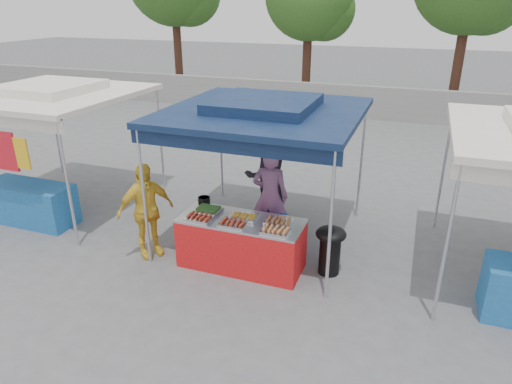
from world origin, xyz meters
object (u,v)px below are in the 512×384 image
(vendor_table, at_px, (241,243))
(cooking_pot, at_px, (204,200))
(customer_person, at_px, (146,211))
(wok_burner, at_px, (330,246))
(helper_man, at_px, (266,176))
(vendor_woman, at_px, (270,196))

(vendor_table, xyz_separation_m, cooking_pot, (-0.82, 0.35, 0.49))
(customer_person, bearing_deg, wok_burner, -45.26)
(customer_person, bearing_deg, helper_man, 1.51)
(cooking_pot, distance_m, vendor_woman, 1.16)
(vendor_table, distance_m, cooking_pot, 1.02)
(wok_burner, xyz_separation_m, helper_man, (-1.62, 1.60, 0.42))
(vendor_woman, bearing_deg, wok_burner, 145.80)
(vendor_table, height_order, vendor_woman, vendor_woman)
(wok_burner, relative_size, helper_man, 0.45)
(vendor_table, distance_m, vendor_woman, 1.09)
(cooking_pot, relative_size, wok_burner, 0.25)
(vendor_woman, height_order, customer_person, vendor_woman)
(vendor_woman, xyz_separation_m, customer_person, (-1.80, -1.18, -0.05))
(wok_burner, xyz_separation_m, vendor_woman, (-1.24, 0.68, 0.40))
(vendor_table, height_order, cooking_pot, cooking_pot)
(helper_man, bearing_deg, customer_person, 21.42)
(wok_burner, bearing_deg, cooking_pot, 170.52)
(cooking_pot, relative_size, vendor_woman, 0.12)
(cooking_pot, bearing_deg, vendor_woman, 32.28)
(wok_burner, bearing_deg, helper_man, 127.44)
(vendor_table, bearing_deg, cooking_pot, 156.63)
(wok_burner, height_order, helper_man, helper_man)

